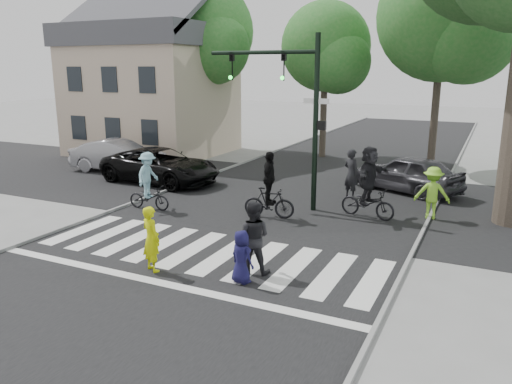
% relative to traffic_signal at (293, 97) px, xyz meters
% --- Properties ---
extents(ground, '(120.00, 120.00, 0.00)m').
position_rel_traffic_signal_xyz_m(ground, '(-0.35, -6.20, -3.90)').
color(ground, gray).
rests_on(ground, ground).
extents(road_stem, '(10.00, 70.00, 0.01)m').
position_rel_traffic_signal_xyz_m(road_stem, '(-0.35, -1.20, -3.90)').
color(road_stem, black).
rests_on(road_stem, ground).
extents(road_cross, '(70.00, 10.00, 0.01)m').
position_rel_traffic_signal_xyz_m(road_cross, '(-0.35, 1.80, -3.89)').
color(road_cross, black).
rests_on(road_cross, ground).
extents(curb_left, '(0.10, 70.00, 0.10)m').
position_rel_traffic_signal_xyz_m(curb_left, '(-5.40, -1.20, -3.85)').
color(curb_left, gray).
rests_on(curb_left, ground).
extents(curb_right, '(0.10, 70.00, 0.10)m').
position_rel_traffic_signal_xyz_m(curb_right, '(4.70, -1.20, -3.85)').
color(curb_right, gray).
rests_on(curb_right, ground).
extents(crosswalk, '(10.00, 3.85, 0.01)m').
position_rel_traffic_signal_xyz_m(crosswalk, '(-0.35, -5.54, -3.89)').
color(crosswalk, silver).
rests_on(crosswalk, ground).
extents(traffic_signal, '(4.45, 0.29, 6.00)m').
position_rel_traffic_signal_xyz_m(traffic_signal, '(0.00, 0.00, 0.00)').
color(traffic_signal, black).
rests_on(traffic_signal, ground).
extents(bg_tree_0, '(5.46, 5.20, 8.97)m').
position_rel_traffic_signal_xyz_m(bg_tree_0, '(-14.09, 9.80, 2.24)').
color(bg_tree_0, brown).
rests_on(bg_tree_0, ground).
extents(bg_tree_1, '(6.09, 5.80, 9.80)m').
position_rel_traffic_signal_xyz_m(bg_tree_1, '(-9.06, 9.28, 2.75)').
color(bg_tree_1, brown).
rests_on(bg_tree_1, ground).
extents(bg_tree_2, '(5.04, 4.80, 8.40)m').
position_rel_traffic_signal_xyz_m(bg_tree_2, '(-2.11, 10.42, 1.88)').
color(bg_tree_2, brown).
rests_on(bg_tree_2, ground).
extents(bg_tree_3, '(6.30, 6.00, 10.20)m').
position_rel_traffic_signal_xyz_m(bg_tree_3, '(3.95, 9.07, 3.04)').
color(bg_tree_3, brown).
rests_on(bg_tree_3, ground).
extents(house, '(8.40, 8.10, 8.82)m').
position_rel_traffic_signal_xyz_m(house, '(-11.85, 7.78, -0.10)').
color(house, '#CBB496').
rests_on(house, ground).
extents(pedestrian_woman, '(0.71, 0.60, 1.65)m').
position_rel_traffic_signal_xyz_m(pedestrian_woman, '(-0.93, -6.87, -3.07)').
color(pedestrian_woman, '#CCDA08').
rests_on(pedestrian_woman, ground).
extents(pedestrian_child, '(0.72, 0.59, 1.28)m').
position_rel_traffic_signal_xyz_m(pedestrian_child, '(1.39, -6.55, -3.26)').
color(pedestrian_child, '#14123E').
rests_on(pedestrian_child, ground).
extents(pedestrian_adult, '(1.01, 0.87, 1.80)m').
position_rel_traffic_signal_xyz_m(pedestrian_adult, '(1.35, -5.89, -3.00)').
color(pedestrian_adult, black).
rests_on(pedestrian_adult, ground).
extents(cyclist_left, '(1.64, 1.08, 2.05)m').
position_rel_traffic_signal_xyz_m(cyclist_left, '(-4.45, -2.40, -3.01)').
color(cyclist_left, black).
rests_on(cyclist_left, ground).
extents(cyclist_mid, '(1.77, 1.10, 2.23)m').
position_rel_traffic_signal_xyz_m(cyclist_mid, '(-0.19, -1.49, -2.98)').
color(cyclist_mid, black).
rests_on(cyclist_mid, ground).
extents(cyclist_right, '(1.99, 1.85, 2.41)m').
position_rel_traffic_signal_xyz_m(cyclist_right, '(2.77, -0.05, -2.83)').
color(cyclist_right, black).
rests_on(cyclist_right, ground).
extents(car_suv, '(5.58, 2.93, 1.50)m').
position_rel_traffic_signal_xyz_m(car_suv, '(-6.62, 1.26, -3.15)').
color(car_suv, black).
rests_on(car_suv, ground).
extents(car_silver, '(4.82, 2.29, 1.52)m').
position_rel_traffic_signal_xyz_m(car_silver, '(-9.92, 2.38, -3.14)').
color(car_silver, gray).
rests_on(car_silver, ground).
extents(car_grey, '(4.78, 3.40, 1.51)m').
position_rel_traffic_signal_xyz_m(car_grey, '(3.34, 4.22, -3.15)').
color(car_grey, '#38373C').
rests_on(car_grey, ground).
extents(bystander_hivis, '(1.20, 0.77, 1.75)m').
position_rel_traffic_signal_xyz_m(bystander_hivis, '(4.70, 0.74, -3.03)').
color(bystander_hivis, '#8EDB31').
rests_on(bystander_hivis, ground).
extents(bystander_dark, '(0.84, 0.74, 1.92)m').
position_rel_traffic_signal_xyz_m(bystander_dark, '(1.59, 2.18, -2.94)').
color(bystander_dark, black).
rests_on(bystander_dark, ground).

